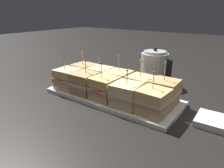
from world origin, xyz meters
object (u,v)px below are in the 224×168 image
napkin_stack (214,121)px  sandwich_back_far_left (84,73)px  serving_platter (112,96)px  sandwich_back_far_right (164,92)px  kettle_steel (154,68)px  sandwich_front_left (85,83)px  sandwich_back_left (100,77)px  sandwich_front_right (126,95)px  sandwich_front_center (105,88)px  sandwich_back_right (140,86)px  sandwich_back_center (119,81)px  sandwich_front_far_right (153,102)px  sandwich_front_far_left (68,79)px

napkin_stack → sandwich_back_far_left: bearing=177.0°
serving_platter → sandwich_back_far_right: sandwich_back_far_right is taller
sandwich_back_far_left → kettle_steel: 0.37m
sandwich_front_left → sandwich_back_far_left: sandwich_back_far_left is taller
sandwich_back_left → serving_platter: bearing=-25.9°
sandwich_front_right → napkin_stack: sandwich_front_right is taller
sandwich_back_far_right → napkin_stack: bearing=-9.3°
sandwich_front_center → sandwich_back_left: 0.15m
sandwich_front_left → sandwich_front_right: 0.22m
kettle_steel → sandwich_back_far_left: bearing=-141.6°
sandwich_back_right → kettle_steel: 0.23m
sandwich_back_center → sandwich_back_right: (0.11, 0.00, -0.00)m
sandwich_front_center → sandwich_back_right: (0.11, 0.11, -0.00)m
sandwich_front_far_right → sandwich_back_center: size_ratio=0.91×
sandwich_back_far_right → sandwich_front_center: bearing=-153.6°
sandwich_front_center → sandwich_front_far_right: bearing=0.3°
sandwich_back_right → napkin_stack: bearing=-6.2°
sandwich_front_far_left → sandwich_front_left: size_ratio=1.07×
serving_platter → napkin_stack: bearing=3.2°
sandwich_back_far_left → sandwich_back_far_right: (0.44, -0.00, 0.00)m
sandwich_front_right → sandwich_front_far_right: size_ratio=0.95×
sandwich_back_far_right → kettle_steel: (-0.15, 0.23, 0.02)m
sandwich_front_left → sandwich_front_center: bearing=1.0°
kettle_steel → sandwich_front_far_left: bearing=-130.1°
sandwich_front_far_right → sandwich_back_center: sandwich_back_center is taller
sandwich_front_far_right → sandwich_back_left: 0.35m
kettle_steel → sandwich_front_far_right: bearing=-66.1°
serving_platter → sandwich_front_far_left: size_ratio=3.63×
sandwich_front_far_right → sandwich_back_right: (-0.11, 0.11, 0.00)m
sandwich_front_left → sandwich_back_left: size_ratio=1.00×
sandwich_front_center → sandwich_back_far_left: size_ratio=1.02×
sandwich_front_left → kettle_steel: 0.39m
serving_platter → sandwich_front_center: size_ratio=3.71×
sandwich_back_left → sandwich_back_right: (0.22, 0.00, -0.00)m
sandwich_back_far_left → sandwich_back_center: size_ratio=0.92×
sandwich_front_far_right → napkin_stack: sandwich_front_far_right is taller
sandwich_back_far_right → sandwich_back_right: bearing=179.4°
sandwich_front_right → napkin_stack: 0.32m
serving_platter → sandwich_front_far_right: 0.23m
sandwich_front_right → sandwich_back_center: bearing=135.1°
sandwich_back_far_left → napkin_stack: sandwich_back_far_left is taller
sandwich_front_left → sandwich_back_far_right: size_ratio=0.90×
sandwich_front_left → napkin_stack: bearing=8.6°
sandwich_front_left → sandwich_front_right: sandwich_front_left is taller
serving_platter → sandwich_back_right: size_ratio=3.68×
serving_platter → kettle_steel: 0.30m
sandwich_front_left → sandwich_front_right: size_ratio=1.03×
sandwich_back_far_right → kettle_steel: kettle_steel is taller
sandwich_front_left → sandwich_front_center: sandwich_front_center is taller
sandwich_back_center → sandwich_back_far_right: (0.22, 0.00, 0.00)m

